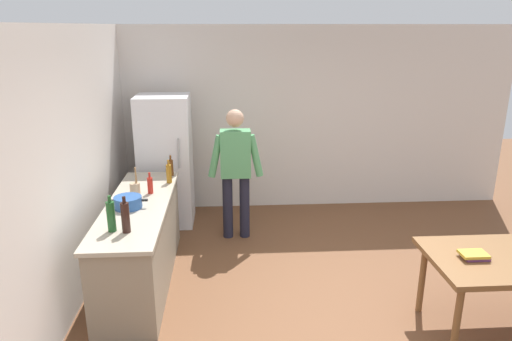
{
  "coord_description": "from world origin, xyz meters",
  "views": [
    {
      "loc": [
        -1.05,
        -3.8,
        2.68
      ],
      "look_at": [
        -0.73,
        1.22,
        1.11
      ],
      "focal_mm": 32.6,
      "sensor_mm": 36.0,
      "label": 1
    }
  ],
  "objects": [
    {
      "name": "book_stack",
      "position": [
        1.07,
        -0.3,
        0.78
      ],
      "size": [
        0.24,
        0.17,
        0.06
      ],
      "color": "#753D7F",
      "rests_on": "dining_table"
    },
    {
      "name": "dining_table",
      "position": [
        1.4,
        -0.3,
        0.67
      ],
      "size": [
        1.4,
        0.9,
        0.75
      ],
      "color": "brown",
      "rests_on": "ground_plane"
    },
    {
      "name": "ground_plane",
      "position": [
        0.0,
        0.0,
        0.0
      ],
      "size": [
        14.0,
        14.0,
        0.0
      ],
      "primitive_type": "plane",
      "color": "brown"
    },
    {
      "name": "wall_back",
      "position": [
        0.0,
        3.0,
        1.35
      ],
      "size": [
        6.4,
        0.12,
        2.7
      ],
      "primitive_type": "cube",
      "color": "silver",
      "rests_on": "ground_plane"
    },
    {
      "name": "bottle_wine_dark",
      "position": [
        -1.97,
        0.1,
        1.05
      ],
      "size": [
        0.08,
        0.08,
        0.34
      ],
      "color": "black",
      "rests_on": "kitchen_counter"
    },
    {
      "name": "bottle_sauce_red",
      "position": [
        -1.91,
        1.11,
        1.0
      ],
      "size": [
        0.06,
        0.06,
        0.24
      ],
      "color": "#B22319",
      "rests_on": "kitchen_counter"
    },
    {
      "name": "person",
      "position": [
        -0.95,
        1.85,
        0.98
      ],
      "size": [
        0.7,
        0.22,
        1.7
      ],
      "color": "#1E1E2D",
      "rests_on": "ground_plane"
    },
    {
      "name": "utensil_jar",
      "position": [
        -2.06,
        1.06,
        0.98
      ],
      "size": [
        0.11,
        0.11,
        0.32
      ],
      "color": "tan",
      "rests_on": "kitchen_counter"
    },
    {
      "name": "cooking_pot",
      "position": [
        -2.07,
        0.69,
        0.96
      ],
      "size": [
        0.4,
        0.28,
        0.12
      ],
      "color": "#285193",
      "rests_on": "kitchen_counter"
    },
    {
      "name": "refrigerator",
      "position": [
        -1.9,
        2.4,
        0.9
      ],
      "size": [
        0.7,
        0.67,
        1.8
      ],
      "color": "white",
      "rests_on": "ground_plane"
    },
    {
      "name": "kitchen_counter",
      "position": [
        -2.0,
        0.8,
        0.45
      ],
      "size": [
        0.64,
        2.2,
        0.9
      ],
      "color": "gray",
      "rests_on": "ground_plane"
    },
    {
      "name": "wall_left",
      "position": [
        -2.6,
        0.2,
        1.35
      ],
      "size": [
        0.12,
        5.6,
        2.7
      ],
      "primitive_type": "cube",
      "color": "silver",
      "rests_on": "ground_plane"
    },
    {
      "name": "bottle_beer_brown",
      "position": [
        -1.75,
        1.75,
        1.01
      ],
      "size": [
        0.06,
        0.06,
        0.26
      ],
      "color": "#5B3314",
      "rests_on": "kitchen_counter"
    },
    {
      "name": "bottle_oil_amber",
      "position": [
        -1.74,
        1.47,
        1.02
      ],
      "size": [
        0.06,
        0.06,
        0.28
      ],
      "color": "#996619",
      "rests_on": "kitchen_counter"
    },
    {
      "name": "bottle_wine_green",
      "position": [
        -2.1,
        0.13,
        1.05
      ],
      "size": [
        0.08,
        0.08,
        0.34
      ],
      "color": "#1E5123",
      "rests_on": "kitchen_counter"
    }
  ]
}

